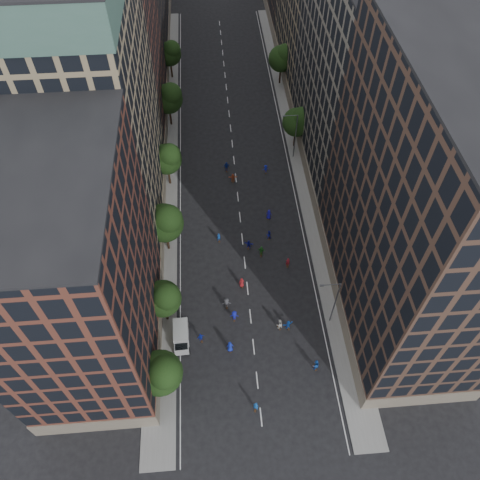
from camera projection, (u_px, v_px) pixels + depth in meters
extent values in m
plane|color=black|center=(236.00, 180.00, 79.93)|extent=(240.00, 240.00, 0.00)
cube|color=slate|center=(166.00, 154.00, 83.93)|extent=(4.00, 105.00, 0.15)
cube|color=slate|center=(299.00, 147.00, 85.11)|extent=(4.00, 105.00, 0.15)
cube|color=#592D22|center=(76.00, 279.00, 49.26)|extent=(14.00, 22.00, 30.00)
cube|color=#867558|center=(97.00, 122.00, 62.59)|extent=(14.00, 26.00, 34.00)
cube|color=#592D22|center=(116.00, 52.00, 79.21)|extent=(14.00, 20.00, 28.00)
cube|color=#453025|center=(424.00, 211.00, 51.26)|extent=(14.00, 30.00, 36.00)
cube|color=#665F54|center=(359.00, 75.00, 70.43)|extent=(14.00, 28.00, 33.00)
cylinder|color=black|center=(164.00, 385.00, 55.49)|extent=(0.36, 0.36, 3.96)
sphere|color=black|center=(160.00, 373.00, 52.67)|extent=(5.20, 5.20, 5.20)
sphere|color=black|center=(165.00, 372.00, 51.37)|extent=(3.90, 3.90, 3.90)
cylinder|color=black|center=(166.00, 312.00, 61.80)|extent=(0.36, 0.36, 3.70)
sphere|color=black|center=(163.00, 299.00, 59.17)|extent=(4.80, 4.80, 4.80)
sphere|color=black|center=(166.00, 297.00, 57.96)|extent=(3.60, 3.60, 3.60)
cylinder|color=black|center=(167.00, 240.00, 69.04)|extent=(0.36, 0.36, 4.22)
sphere|color=black|center=(164.00, 223.00, 66.03)|extent=(5.60, 5.60, 5.60)
sphere|color=black|center=(168.00, 219.00, 64.63)|extent=(4.20, 4.20, 4.20)
cylinder|color=black|center=(169.00, 175.00, 77.86)|extent=(0.36, 0.36, 3.87)
sphere|color=black|center=(166.00, 159.00, 75.11)|extent=(5.00, 5.00, 5.00)
sphere|color=black|center=(169.00, 155.00, 73.85)|extent=(3.75, 3.75, 3.75)
cylinder|color=black|center=(170.00, 116.00, 87.72)|extent=(0.36, 0.36, 4.05)
sphere|color=black|center=(168.00, 99.00, 84.84)|extent=(5.40, 5.40, 5.40)
sphere|color=black|center=(171.00, 94.00, 83.48)|extent=(4.05, 4.05, 4.05)
cylinder|color=black|center=(171.00, 69.00, 97.75)|extent=(0.36, 0.36, 3.78)
sphere|color=black|center=(169.00, 54.00, 95.06)|extent=(4.80, 4.80, 4.80)
sphere|color=black|center=(172.00, 50.00, 93.85)|extent=(3.60, 3.60, 3.60)
cylinder|color=black|center=(295.00, 138.00, 83.98)|extent=(0.36, 0.36, 3.74)
sphere|color=black|center=(297.00, 122.00, 81.32)|extent=(5.00, 5.00, 5.00)
sphere|color=black|center=(301.00, 118.00, 80.06)|extent=(3.75, 3.75, 3.75)
cylinder|color=black|center=(280.00, 75.00, 96.30)|extent=(0.36, 0.36, 3.96)
sphere|color=black|center=(281.00, 59.00, 93.49)|extent=(5.20, 5.20, 5.20)
sphere|color=black|center=(285.00, 54.00, 92.18)|extent=(3.90, 3.90, 3.90)
cylinder|color=#595B60|center=(335.00, 303.00, 59.56)|extent=(0.18, 0.18, 9.00)
cylinder|color=#595B60|center=(331.00, 285.00, 55.97)|extent=(2.40, 0.12, 0.12)
cube|color=#595B60|center=(322.00, 285.00, 55.96)|extent=(0.50, 0.22, 0.15)
cylinder|color=#595B60|center=(295.00, 137.00, 80.03)|extent=(0.18, 0.18, 9.00)
cylinder|color=#595B60|center=(291.00, 116.00, 76.45)|extent=(2.40, 0.12, 0.12)
cube|color=#595B60|center=(284.00, 116.00, 76.44)|extent=(0.50, 0.22, 0.15)
cube|color=#BDBDBF|center=(181.00, 333.00, 60.51)|extent=(1.98, 3.30, 1.98)
cube|color=#BDBDBF|center=(182.00, 348.00, 59.57)|extent=(1.84, 1.49, 1.26)
cube|color=black|center=(181.00, 346.00, 59.11)|extent=(1.65, 1.21, 0.09)
cylinder|color=black|center=(175.00, 353.00, 59.81)|extent=(0.24, 0.69, 0.69)
cylinder|color=black|center=(189.00, 351.00, 59.93)|extent=(0.24, 0.69, 0.69)
cylinder|color=black|center=(175.00, 328.00, 61.99)|extent=(0.24, 0.69, 0.69)
cylinder|color=black|center=(188.00, 327.00, 62.11)|extent=(0.24, 0.69, 0.69)
imported|color=#162AB8|center=(230.00, 347.00, 59.66)|extent=(0.99, 0.69, 1.93)
imported|color=#1554B2|center=(256.00, 406.00, 55.01)|extent=(0.75, 0.62, 1.78)
imported|color=#1549AD|center=(315.00, 365.00, 58.13)|extent=(1.14, 1.03, 1.93)
imported|color=#161EB7|center=(234.00, 316.00, 62.53)|extent=(1.21, 0.77, 1.77)
imported|color=#1528B2|center=(201.00, 337.00, 60.64)|extent=(1.02, 0.70, 1.60)
imported|color=blue|center=(288.00, 325.00, 61.80)|extent=(1.54, 0.91, 1.58)
imported|color=#AC1C22|center=(242.00, 283.00, 65.85)|extent=(0.95, 0.75, 1.72)
imported|color=maroon|center=(288.00, 262.00, 68.08)|extent=(0.65, 0.46, 1.68)
imported|color=silver|center=(279.00, 324.00, 61.68)|extent=(1.10, 0.97, 1.88)
imported|color=#434449|center=(227.00, 303.00, 63.73)|extent=(1.20, 0.73, 1.81)
imported|color=#237222|center=(261.00, 251.00, 69.18)|extent=(1.22, 0.75, 1.94)
imported|color=#13179C|center=(249.00, 244.00, 70.25)|extent=(1.46, 0.86, 1.50)
imported|color=#1E17BD|center=(269.00, 214.00, 73.80)|extent=(0.97, 0.74, 1.79)
imported|color=blue|center=(219.00, 237.00, 71.05)|extent=(0.65, 0.50, 1.58)
imported|color=#121896|center=(269.00, 235.00, 71.34)|extent=(0.78, 0.61, 1.60)
imported|color=#1621B9|center=(266.00, 169.00, 80.49)|extent=(1.06, 0.71, 1.53)
imported|color=#132B9C|center=(227.00, 167.00, 80.61)|extent=(1.11, 0.51, 1.86)
imported|color=#AD3E1C|center=(233.00, 178.00, 79.06)|extent=(1.49, 0.48, 1.60)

